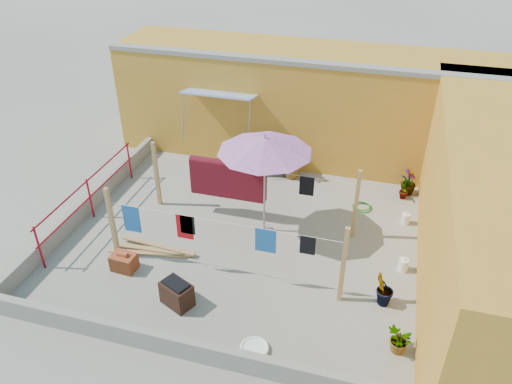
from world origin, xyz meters
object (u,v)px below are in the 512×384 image
at_px(brazier, 177,294).
at_px(white_basin, 254,349).
at_px(brick_stack, 124,262).
at_px(water_jug_b, 406,219).
at_px(water_jug_a, 403,265).
at_px(green_hose, 362,207).
at_px(plant_back_a, 293,164).
at_px(patio_umbrella, 265,146).
at_px(outdoor_table, 264,153).

height_order(brazier, white_basin, brazier).
bearing_deg(brick_stack, white_basin, -22.11).
bearing_deg(brazier, water_jug_b, 43.46).
xyz_separation_m(brick_stack, water_jug_a, (5.84, 1.62, -0.05)).
bearing_deg(water_jug_b, brick_stack, -149.55).
distance_m(green_hose, plant_back_a, 2.36).
bearing_deg(patio_umbrella, water_jug_b, 20.59).
relative_size(brick_stack, plant_back_a, 0.66).
bearing_deg(brazier, plant_back_a, 78.34).
bearing_deg(green_hose, brick_stack, -141.16).
distance_m(patio_umbrella, outdoor_table, 3.33).
bearing_deg(brick_stack, water_jug_a, 15.53).
bearing_deg(water_jug_a, plant_back_a, 134.05).
xyz_separation_m(outdoor_table, white_basin, (1.54, -6.32, -0.56)).
distance_m(water_jug_a, plant_back_a, 4.55).
bearing_deg(patio_umbrella, outdoor_table, 105.31).
bearing_deg(water_jug_b, green_hose, 160.39).
bearing_deg(outdoor_table, green_hose, -21.18).
bearing_deg(water_jug_a, patio_umbrella, 170.05).
bearing_deg(outdoor_table, brick_stack, -109.93).
distance_m(brazier, water_jug_b, 5.93).
bearing_deg(outdoor_table, brazier, -92.72).
height_order(water_jug_b, green_hose, water_jug_b).
xyz_separation_m(brazier, green_hose, (3.21, 4.47, -0.24)).
xyz_separation_m(water_jug_a, water_jug_b, (-0.00, 1.81, -0.01)).
xyz_separation_m(patio_umbrella, brick_stack, (-2.55, -2.20, -2.10)).
bearing_deg(patio_umbrella, brick_stack, -139.30).
xyz_separation_m(brick_stack, brazier, (1.53, -0.65, 0.08)).
height_order(outdoor_table, water_jug_b, outdoor_table).
relative_size(brick_stack, brazier, 0.74).
height_order(brazier, water_jug_a, brazier).
bearing_deg(outdoor_table, white_basin, -76.31).
height_order(white_basin, water_jug_a, water_jug_a).
xyz_separation_m(outdoor_table, water_jug_b, (4.04, -1.53, -0.47)).
relative_size(patio_umbrella, white_basin, 4.82).
height_order(patio_umbrella, water_jug_b, patio_umbrella).
bearing_deg(brazier, patio_umbrella, 70.23).
bearing_deg(water_jug_b, white_basin, -117.58).
bearing_deg(water_jug_b, plant_back_a, 155.23).
relative_size(outdoor_table, green_hose, 3.04).
xyz_separation_m(patio_umbrella, brazier, (-1.02, -2.85, -2.03)).
height_order(brick_stack, white_basin, brick_stack).
height_order(water_jug_a, water_jug_b, water_jug_a).
distance_m(outdoor_table, white_basin, 6.52).
height_order(patio_umbrella, outdoor_table, patio_umbrella).
relative_size(patio_umbrella, outdoor_table, 1.67).
distance_m(brick_stack, brazier, 1.67).
distance_m(water_jug_b, plant_back_a, 3.49).
relative_size(brick_stack, green_hose, 1.07).
distance_m(brick_stack, water_jug_b, 6.77).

